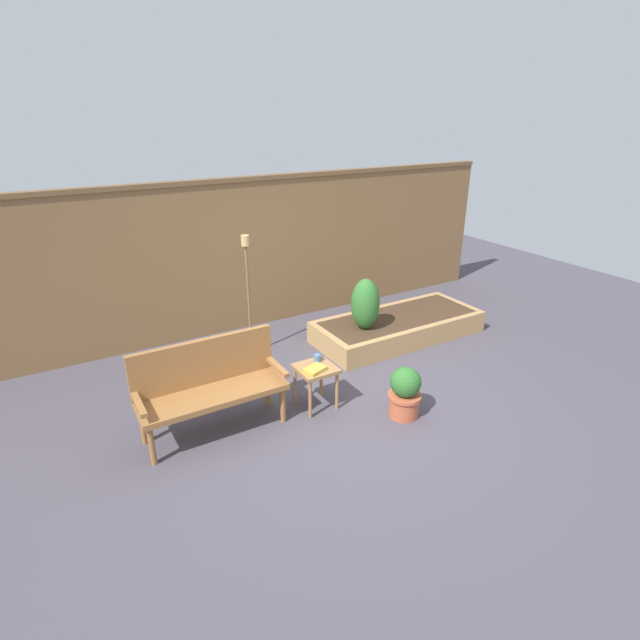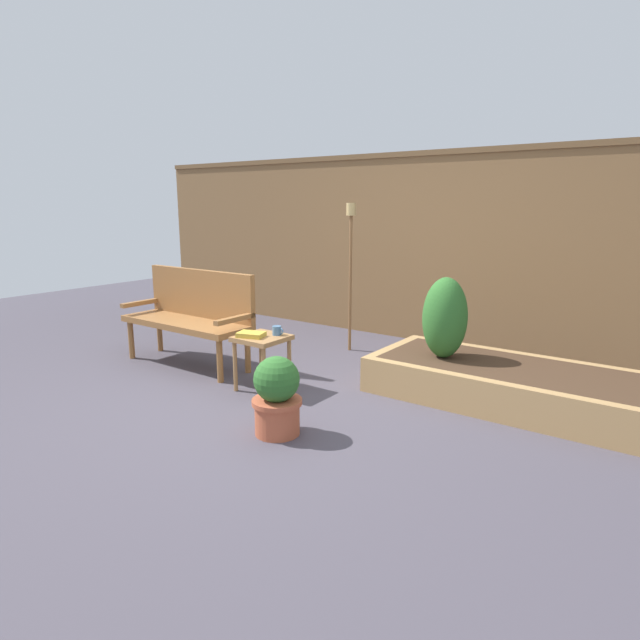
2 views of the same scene
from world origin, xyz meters
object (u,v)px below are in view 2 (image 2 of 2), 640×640
Objects in this scene: garden_bench at (193,310)px; tiki_torch at (351,250)px; cup_on_table at (277,331)px; potted_boxwood at (277,396)px; shrub_near_bench at (445,318)px; side_table at (262,345)px; book_on_table at (251,335)px.

garden_bench is 1.76m from tiki_torch.
tiki_torch is at bearing 97.28° from cup_on_table.
potted_boxwood is 0.82× the size of shrub_near_bench.
garden_bench is at bearing 175.67° from cup_on_table.
potted_boxwood is at bearing -69.60° from tiki_torch.
potted_boxwood is at bearing -49.75° from cup_on_table.
tiki_torch is (-0.18, 1.43, 0.58)m from cup_on_table.
book_on_table is (-0.05, -0.08, 0.10)m from side_table.
side_table is 2.17× the size of book_on_table.
tiki_torch reaches higher than side_table.
shrub_near_bench is (2.37, 0.70, 0.10)m from garden_bench.
tiki_torch reaches higher than garden_bench.
book_on_table is at bearing -143.77° from shrub_near_bench.
garden_bench is 0.90× the size of tiki_torch.
potted_boxwood is (0.71, -0.63, -0.11)m from side_table.
side_table is 0.14m from book_on_table.
side_table is at bearing 138.25° from potted_boxwood.
tiki_torch reaches higher than potted_boxwood.
shrub_near_bench is at bearing 35.16° from side_table.
cup_on_table is at bearing 34.70° from book_on_table.
garden_bench reaches higher than book_on_table.
side_table is at bearing -144.84° from shrub_near_bench.
book_on_table is 0.97m from potted_boxwood.
potted_boxwood is (0.76, -0.56, -0.22)m from book_on_table.
garden_bench reaches higher than cup_on_table.
garden_bench is 13.03× the size of cup_on_table.
cup_on_table is (1.19, -0.09, -0.03)m from garden_bench.
book_on_table is (-0.14, -0.18, -0.02)m from cup_on_table.
side_table is 0.95m from potted_boxwood.
side_table is 0.30× the size of tiki_torch.
side_table is 0.70× the size of shrub_near_bench.
garden_bench reaches higher than side_table.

